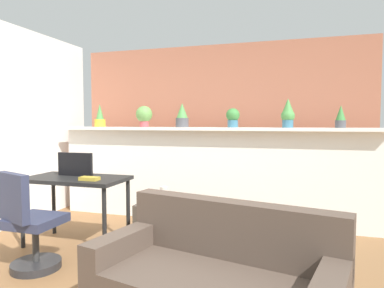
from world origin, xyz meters
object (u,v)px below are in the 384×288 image
object	(u,v)px
potted_plant_3	(233,117)
side_cube_shelf	(158,226)
couch	(216,288)
potted_plant_0	(100,117)
office_chair	(29,229)
potted_plant_1	(144,115)
potted_plant_2	(182,116)
potted_plant_4	(288,114)
tv_monitor	(75,164)
desk	(76,185)
vase_on_shelf	(164,194)
potted_plant_5	(341,117)
book_on_desk	(89,179)

from	to	relation	value
potted_plant_3	side_cube_shelf	distance (m)	1.74
side_cube_shelf	couch	size ratio (longest dim) A/B	0.30
potted_plant_0	office_chair	distance (m)	2.28
potted_plant_1	office_chair	bearing A→B (deg)	-96.56
potted_plant_0	potted_plant_1	world-z (taller)	potted_plant_0
potted_plant_2	potted_plant_4	world-z (taller)	potted_plant_4
tv_monitor	desk	bearing A→B (deg)	-52.59
tv_monitor	vase_on_shelf	distance (m)	1.07
potted_plant_5	side_cube_shelf	bearing A→B (deg)	-148.99
tv_monitor	side_cube_shelf	distance (m)	1.16
office_chair	couch	bearing A→B (deg)	-12.05
potted_plant_2	book_on_desk	size ratio (longest dim) A/B	1.65
potted_plant_3	office_chair	bearing A→B (deg)	-126.94
vase_on_shelf	potted_plant_1	bearing A→B (deg)	123.61
side_cube_shelf	potted_plant_5	bearing A→B (deg)	31.01
couch	potted_plant_3	bearing A→B (deg)	97.72
potted_plant_2	office_chair	xyz separation A→B (m)	(-0.79, -1.98, -1.05)
potted_plant_2	couch	size ratio (longest dim) A/B	0.19
potted_plant_4	tv_monitor	bearing A→B (deg)	-152.21
potted_plant_1	couch	size ratio (longest dim) A/B	0.18
potted_plant_3	desk	xyz separation A→B (m)	(-1.50, -1.28, -0.75)
potted_plant_0	desk	world-z (taller)	potted_plant_0
couch	potted_plant_1	bearing A→B (deg)	123.87
book_on_desk	potted_plant_4	bearing A→B (deg)	36.01
potted_plant_4	book_on_desk	distance (m)	2.48
potted_plant_4	side_cube_shelf	xyz separation A→B (m)	(-1.28, -1.15, -1.21)
desk	book_on_desk	xyz separation A→B (m)	(0.26, -0.14, 0.10)
potted_plant_0	desk	distance (m)	1.55
potted_plant_4	vase_on_shelf	bearing A→B (deg)	-138.03
potted_plant_1	potted_plant_3	distance (m)	1.26
book_on_desk	tv_monitor	bearing A→B (deg)	146.37
potted_plant_1	vase_on_shelf	world-z (taller)	potted_plant_1
desk	tv_monitor	xyz separation A→B (m)	(-0.06, 0.08, 0.21)
vase_on_shelf	book_on_desk	bearing A→B (deg)	-156.89
potted_plant_2	office_chair	distance (m)	2.37
vase_on_shelf	book_on_desk	distance (m)	0.79
potted_plant_1	potted_plant_2	xyz separation A→B (m)	(0.57, 0.00, -0.01)
potted_plant_0	potted_plant_2	world-z (taller)	potted_plant_0
tv_monitor	potted_plant_2	bearing A→B (deg)	54.08
book_on_desk	potted_plant_5	bearing A→B (deg)	28.67
potted_plant_3	potted_plant_4	distance (m)	0.70
potted_plant_5	couch	size ratio (longest dim) A/B	0.16
vase_on_shelf	book_on_desk	size ratio (longest dim) A/B	0.85
potted_plant_0	office_chair	size ratio (longest dim) A/B	0.37
potted_plant_2	vase_on_shelf	distance (m)	1.40
desk	potted_plant_4	bearing A→B (deg)	30.03
potted_plant_3	side_cube_shelf	size ratio (longest dim) A/B	0.50
office_chair	book_on_desk	bearing A→B (deg)	66.07
side_cube_shelf	potted_plant_4	bearing A→B (deg)	41.96
office_chair	couch	size ratio (longest dim) A/B	0.54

